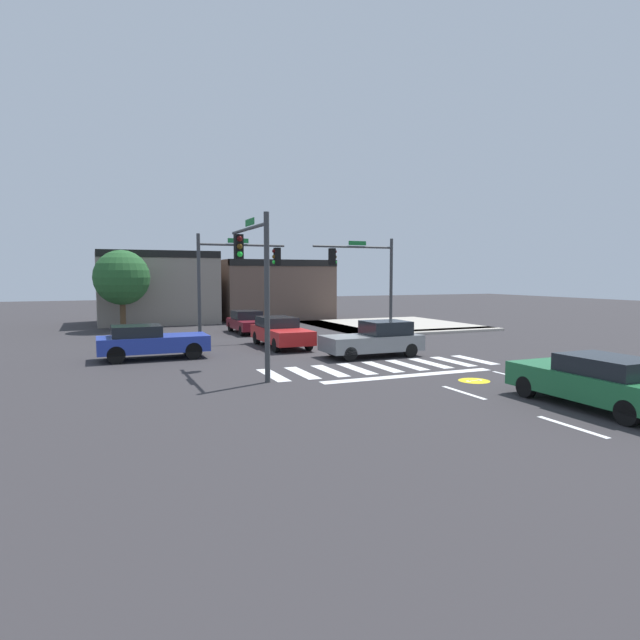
% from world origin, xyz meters
% --- Properties ---
extents(ground_plane, '(120.00, 120.00, 0.00)m').
position_xyz_m(ground_plane, '(0.00, 0.00, 0.00)').
color(ground_plane, '#302D30').
extents(crosswalk_near, '(9.37, 2.63, 0.01)m').
position_xyz_m(crosswalk_near, '(0.00, -4.50, 0.00)').
color(crosswalk_near, silver).
rests_on(crosswalk_near, ground_plane).
extents(lane_markings, '(6.80, 18.75, 0.01)m').
position_xyz_m(lane_markings, '(1.16, -11.43, 0.00)').
color(lane_markings, white).
rests_on(lane_markings, ground_plane).
extents(bike_detector_marking, '(1.05, 1.05, 0.01)m').
position_xyz_m(bike_detector_marking, '(1.49, -8.14, 0.00)').
color(bike_detector_marking, yellow).
rests_on(bike_detector_marking, ground_plane).
extents(curb_corner_northeast, '(10.00, 10.60, 0.15)m').
position_xyz_m(curb_corner_northeast, '(8.49, 9.42, 0.07)').
color(curb_corner_northeast, '#B2AA9E').
rests_on(curb_corner_northeast, ground_plane).
extents(storefront_row, '(17.51, 6.59, 5.27)m').
position_xyz_m(storefront_row, '(-1.48, 19.24, 2.52)').
color(storefront_row, gray).
rests_on(storefront_row, ground_plane).
extents(traffic_signal_northeast, '(5.04, 0.32, 5.67)m').
position_xyz_m(traffic_signal_northeast, '(4.19, 4.95, 3.88)').
color(traffic_signal_northeast, '#383A3D').
rests_on(traffic_signal_northeast, ground_plane).
extents(traffic_signal_southwest, '(0.32, 4.51, 5.60)m').
position_xyz_m(traffic_signal_southwest, '(-4.99, -4.04, 3.88)').
color(traffic_signal_southwest, '#383A3D').
rests_on(traffic_signal_southwest, ground_plane).
extents(traffic_signal_northwest, '(4.66, 0.32, 5.65)m').
position_xyz_m(traffic_signal_northwest, '(-3.43, 5.04, 3.84)').
color(traffic_signal_northwest, '#383A3D').
rests_on(traffic_signal_northwest, ground_plane).
extents(car_green, '(1.82, 4.75, 1.43)m').
position_xyz_m(car_green, '(2.07, -12.42, 0.73)').
color(car_green, '#1E6638').
rests_on(car_green, ground_plane).
extents(car_gray, '(4.30, 1.92, 1.53)m').
position_xyz_m(car_gray, '(1.08, -1.96, 0.75)').
color(car_gray, slate).
rests_on(car_gray, ground_plane).
extents(car_blue, '(4.51, 1.87, 1.45)m').
position_xyz_m(car_blue, '(-8.08, 1.08, 0.75)').
color(car_blue, '#23389E').
rests_on(car_blue, ground_plane).
extents(car_maroon, '(1.79, 4.15, 1.35)m').
position_xyz_m(car_maroon, '(-1.50, 9.51, 0.68)').
color(car_maroon, maroon).
rests_on(car_maroon, ground_plane).
extents(car_red, '(1.83, 4.71, 1.45)m').
position_xyz_m(car_red, '(-1.73, 2.64, 0.75)').
color(car_red, red).
rests_on(car_red, ground_plane).
extents(roadside_tree, '(3.50, 3.50, 5.15)m').
position_xyz_m(roadside_tree, '(-8.50, 14.00, 3.38)').
color(roadside_tree, '#4C3823').
rests_on(roadside_tree, ground_plane).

